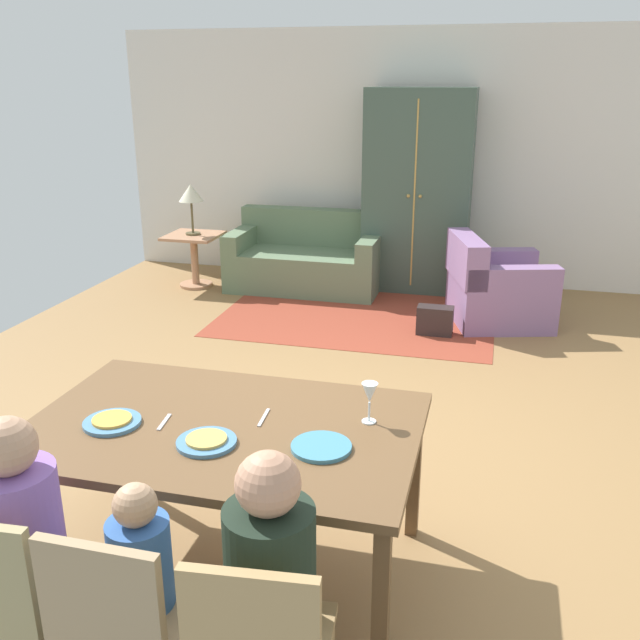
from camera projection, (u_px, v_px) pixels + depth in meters
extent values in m
cube|color=olive|center=(357.00, 401.00, 5.04)|extent=(6.82, 6.56, 0.02)
cube|color=silver|center=(421.00, 159.00, 7.64)|extent=(6.82, 0.10, 2.70)
cube|color=brown|center=(223.00, 428.00, 3.07)|extent=(1.71, 1.10, 0.04)
cube|color=brown|center=(6.00, 541.00, 2.93)|extent=(0.06, 0.06, 0.72)
cube|color=brown|center=(381.00, 608.00, 2.56)|extent=(0.06, 0.06, 0.72)
cube|color=brown|center=(124.00, 432.00, 3.82)|extent=(0.06, 0.06, 0.72)
cube|color=brown|center=(414.00, 471.00, 3.45)|extent=(0.06, 0.06, 0.72)
cylinder|color=teal|center=(112.00, 422.00, 3.06)|extent=(0.25, 0.25, 0.02)
cylinder|color=gold|center=(112.00, 419.00, 3.05)|extent=(0.17, 0.17, 0.01)
cylinder|color=teal|center=(207.00, 442.00, 2.89)|extent=(0.25, 0.25, 0.02)
cylinder|color=gold|center=(206.00, 439.00, 2.89)|extent=(0.17, 0.17, 0.01)
cylinder|color=teal|center=(321.00, 447.00, 2.85)|extent=(0.25, 0.25, 0.02)
cylinder|color=silver|center=(369.00, 421.00, 3.08)|extent=(0.06, 0.06, 0.01)
cylinder|color=silver|center=(369.00, 412.00, 3.06)|extent=(0.01, 0.01, 0.09)
cone|color=silver|center=(370.00, 393.00, 3.03)|extent=(0.07, 0.07, 0.09)
cube|color=silver|center=(164.00, 422.00, 3.07)|extent=(0.03, 0.15, 0.01)
cube|color=silver|center=(264.00, 417.00, 3.11)|extent=(0.03, 0.17, 0.01)
cube|color=#9C8B5D|center=(19.00, 596.00, 2.52)|extent=(0.45, 0.45, 0.04)
cube|color=#9C8B5D|center=(96.00, 617.00, 2.73)|extent=(0.04, 0.04, 0.41)
cube|color=#9C8B5D|center=(12.00, 605.00, 2.79)|extent=(0.04, 0.04, 0.41)
cube|color=#2E2D4C|center=(48.00, 614.00, 2.72)|extent=(0.28, 0.36, 0.45)
cylinder|color=#885EB7|center=(20.00, 527.00, 2.49)|extent=(0.30, 0.30, 0.46)
sphere|color=tan|center=(6.00, 446.00, 2.39)|extent=(0.21, 0.21, 0.21)
cube|color=#A2855F|center=(137.00, 619.00, 2.41)|extent=(0.42, 0.42, 0.04)
cube|color=#A2855F|center=(100.00, 603.00, 2.16)|extent=(0.42, 0.04, 0.42)
cube|color=#A2855F|center=(123.00, 625.00, 2.69)|extent=(0.04, 0.04, 0.41)
cylinder|color=#3361AF|center=(141.00, 563.00, 2.40)|extent=(0.22, 0.22, 0.33)
sphere|color=tan|center=(135.00, 505.00, 2.33)|extent=(0.15, 0.15, 0.15)
cube|color=tan|center=(250.00, 632.00, 2.05)|extent=(0.42, 0.08, 0.42)
cylinder|color=black|center=(270.00, 571.00, 2.27)|extent=(0.30, 0.30, 0.46)
sphere|color=tan|center=(268.00, 484.00, 2.17)|extent=(0.21, 0.21, 0.21)
cube|color=brown|center=(357.00, 316.00, 6.77)|extent=(2.60, 1.80, 0.01)
cube|color=#607757|center=(305.00, 270.00, 7.61)|extent=(1.62, 0.84, 0.42)
cube|color=#607757|center=(313.00, 227.00, 7.79)|extent=(1.62, 0.20, 0.40)
cube|color=#607757|center=(242.00, 238.00, 7.68)|extent=(0.18, 0.84, 0.20)
cube|color=#607757|center=(371.00, 246.00, 7.34)|extent=(0.18, 0.84, 0.20)
cube|color=gray|center=(500.00, 300.00, 6.58)|extent=(1.05, 1.05, 0.42)
cube|color=gray|center=(467.00, 258.00, 6.43)|extent=(0.43, 0.87, 0.40)
cube|color=gray|center=(513.00, 278.00, 6.16)|extent=(0.86, 0.41, 0.20)
cube|color=gray|center=(493.00, 259.00, 6.79)|extent=(0.86, 0.41, 0.20)
cube|color=#3E5447|center=(418.00, 192.00, 7.38)|extent=(1.10, 0.56, 2.10)
cube|color=tan|center=(414.00, 196.00, 7.12)|extent=(0.02, 0.01, 1.89)
sphere|color=tan|center=(408.00, 196.00, 7.13)|extent=(0.04, 0.04, 0.04)
sphere|color=tan|center=(420.00, 196.00, 7.10)|extent=(0.04, 0.04, 0.04)
cube|color=tan|center=(193.00, 236.00, 7.60)|extent=(0.56, 0.56, 0.03)
cylinder|color=tan|center=(195.00, 262.00, 7.69)|extent=(0.08, 0.08, 0.55)
cylinder|color=tan|center=(196.00, 284.00, 7.78)|extent=(0.36, 0.36, 0.03)
cylinder|color=brown|center=(193.00, 234.00, 7.59)|extent=(0.16, 0.16, 0.02)
cylinder|color=brown|center=(192.00, 217.00, 7.53)|extent=(0.02, 0.02, 0.34)
cone|color=beige|center=(191.00, 193.00, 7.44)|extent=(0.26, 0.26, 0.18)
cube|color=#2D2423|center=(435.00, 321.00, 6.28)|extent=(0.32, 0.16, 0.26)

